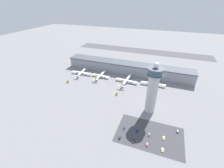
{
  "coord_description": "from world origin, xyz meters",
  "views": [
    {
      "loc": [
        57.69,
        -166.47,
        116.6
      ],
      "look_at": [
        -7.13,
        10.6,
        7.38
      ],
      "focal_mm": 24.0,
      "sensor_mm": 36.0,
      "label": 1
    }
  ],
  "objects_px": {
    "airplane_gate_delta": "(153,83)",
    "airplane_gate_alpha": "(82,72)",
    "car_maroon_suv": "(147,145)",
    "car_black_suv": "(140,122)",
    "car_grey_coupe": "(137,131)",
    "car_blue_compact": "(120,138)",
    "car_white_wagon": "(163,150)",
    "airplane_gate_bravo": "(100,75)",
    "service_truck_catering": "(80,75)",
    "service_truck_fuel": "(68,82)",
    "car_green_van": "(177,131)",
    "airplane_gate_charlie": "(126,80)",
    "control_tower": "(153,88)",
    "car_yellow_taxi": "(124,128)",
    "car_navy_sedan": "(133,141)",
    "car_red_hatchback": "(149,135)",
    "service_truck_baggage": "(117,94)"
  },
  "relations": [
    {
      "from": "service_truck_fuel",
      "to": "car_grey_coupe",
      "type": "bearing_deg",
      "value": -26.53
    },
    {
      "from": "car_blue_compact",
      "to": "car_maroon_suv",
      "type": "relative_size",
      "value": 1.04
    },
    {
      "from": "airplane_gate_bravo",
      "to": "service_truck_catering",
      "type": "distance_m",
      "value": 36.43
    },
    {
      "from": "car_blue_compact",
      "to": "service_truck_fuel",
      "type": "bearing_deg",
      "value": 145.49
    },
    {
      "from": "control_tower",
      "to": "airplane_gate_bravo",
      "type": "distance_m",
      "value": 109.65
    },
    {
      "from": "car_black_suv",
      "to": "car_maroon_suv",
      "type": "bearing_deg",
      "value": -65.58
    },
    {
      "from": "car_white_wagon",
      "to": "car_red_hatchback",
      "type": "relative_size",
      "value": 0.9
    },
    {
      "from": "airplane_gate_delta",
      "to": "car_white_wagon",
      "type": "distance_m",
      "value": 112.82
    },
    {
      "from": "service_truck_fuel",
      "to": "car_maroon_suv",
      "type": "distance_m",
      "value": 154.68
    },
    {
      "from": "airplane_gate_delta",
      "to": "car_navy_sedan",
      "type": "relative_size",
      "value": 8.06
    },
    {
      "from": "car_yellow_taxi",
      "to": "car_green_van",
      "type": "height_order",
      "value": "car_yellow_taxi"
    },
    {
      "from": "car_maroon_suv",
      "to": "airplane_gate_charlie",
      "type": "bearing_deg",
      "value": 114.65
    },
    {
      "from": "car_grey_coupe",
      "to": "car_blue_compact",
      "type": "bearing_deg",
      "value": -135.16
    },
    {
      "from": "airplane_gate_charlie",
      "to": "airplane_gate_delta",
      "type": "relative_size",
      "value": 1.18
    },
    {
      "from": "airplane_gate_charlie",
      "to": "service_truck_fuel",
      "type": "bearing_deg",
      "value": -160.25
    },
    {
      "from": "airplane_gate_charlie",
      "to": "car_maroon_suv",
      "type": "bearing_deg",
      "value": -65.35
    },
    {
      "from": "airplane_gate_charlie",
      "to": "service_truck_catering",
      "type": "height_order",
      "value": "airplane_gate_charlie"
    },
    {
      "from": "airplane_gate_alpha",
      "to": "car_blue_compact",
      "type": "bearing_deg",
      "value": -46.06
    },
    {
      "from": "airplane_gate_bravo",
      "to": "service_truck_catering",
      "type": "height_order",
      "value": "airplane_gate_bravo"
    },
    {
      "from": "control_tower",
      "to": "car_white_wagon",
      "type": "relative_size",
      "value": 14.02
    },
    {
      "from": "car_black_suv",
      "to": "car_grey_coupe",
      "type": "distance_m",
      "value": 13.56
    },
    {
      "from": "car_grey_coupe",
      "to": "airplane_gate_bravo",
      "type": "bearing_deg",
      "value": 130.9
    },
    {
      "from": "service_truck_fuel",
      "to": "car_black_suv",
      "type": "distance_m",
      "value": 132.71
    },
    {
      "from": "airplane_gate_bravo",
      "to": "car_red_hatchback",
      "type": "xyz_separation_m",
      "value": [
        94.19,
        -94.95,
        -3.4
      ]
    },
    {
      "from": "service_truck_catering",
      "to": "car_black_suv",
      "type": "xyz_separation_m",
      "value": [
        117.58,
        -74.53,
        -0.29
      ]
    },
    {
      "from": "control_tower",
      "to": "service_truck_fuel",
      "type": "height_order",
      "value": "control_tower"
    },
    {
      "from": "service_truck_baggage",
      "to": "service_truck_catering",
      "type": "bearing_deg",
      "value": 157.18
    },
    {
      "from": "car_red_hatchback",
      "to": "car_grey_coupe",
      "type": "bearing_deg",
      "value": 178.62
    },
    {
      "from": "airplane_gate_charlie",
      "to": "car_blue_compact",
      "type": "distance_m",
      "value": 109.29
    },
    {
      "from": "car_yellow_taxi",
      "to": "car_red_hatchback",
      "type": "height_order",
      "value": "car_red_hatchback"
    },
    {
      "from": "car_green_van",
      "to": "car_black_suv",
      "type": "bearing_deg",
      "value": 179.93
    },
    {
      "from": "airplane_gate_charlie",
      "to": "service_truck_fuel",
      "type": "xyz_separation_m",
      "value": [
        -87.05,
        -31.25,
        -3.07
      ]
    },
    {
      "from": "car_grey_coupe",
      "to": "control_tower",
      "type": "bearing_deg",
      "value": 79.32
    },
    {
      "from": "car_maroon_suv",
      "to": "service_truck_catering",
      "type": "bearing_deg",
      "value": 142.1
    },
    {
      "from": "airplane_gate_alpha",
      "to": "car_green_van",
      "type": "bearing_deg",
      "value": -27.29
    },
    {
      "from": "service_truck_catering",
      "to": "car_grey_coupe",
      "type": "relative_size",
      "value": 1.81
    },
    {
      "from": "airplane_gate_charlie",
      "to": "car_blue_compact",
      "type": "height_order",
      "value": "airplane_gate_charlie"
    },
    {
      "from": "airplane_gate_charlie",
      "to": "airplane_gate_alpha",
      "type": "bearing_deg",
      "value": 179.53
    },
    {
      "from": "airplane_gate_delta",
      "to": "airplane_gate_alpha",
      "type": "bearing_deg",
      "value": -178.38
    },
    {
      "from": "service_truck_fuel",
      "to": "car_white_wagon",
      "type": "distance_m",
      "value": 167.2
    },
    {
      "from": "car_yellow_taxi",
      "to": "car_navy_sedan",
      "type": "distance_m",
      "value": 17.94
    },
    {
      "from": "control_tower",
      "to": "car_blue_compact",
      "type": "bearing_deg",
      "value": -112.41
    },
    {
      "from": "service_truck_catering",
      "to": "car_grey_coupe",
      "type": "xyz_separation_m",
      "value": [
        117.71,
        -88.09,
        -0.37
      ]
    },
    {
      "from": "car_black_suv",
      "to": "car_yellow_taxi",
      "type": "xyz_separation_m",
      "value": [
        -13.04,
        -13.92,
        -0.07
      ]
    },
    {
      "from": "car_blue_compact",
      "to": "airplane_gate_alpha",
      "type": "bearing_deg",
      "value": 133.94
    },
    {
      "from": "car_maroon_suv",
      "to": "car_black_suv",
      "type": "bearing_deg",
      "value": 114.42
    },
    {
      "from": "car_blue_compact",
      "to": "service_truck_catering",
      "type": "bearing_deg",
      "value": 135.56
    },
    {
      "from": "airplane_gate_charlie",
      "to": "airplane_gate_bravo",
      "type": "bearing_deg",
      "value": 177.95
    },
    {
      "from": "airplane_gate_delta",
      "to": "car_navy_sedan",
      "type": "xyz_separation_m",
      "value": [
        -4.84,
        -110.5,
        -3.7
      ]
    },
    {
      "from": "service_truck_catering",
      "to": "car_yellow_taxi",
      "type": "distance_m",
      "value": 136.94
    }
  ]
}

